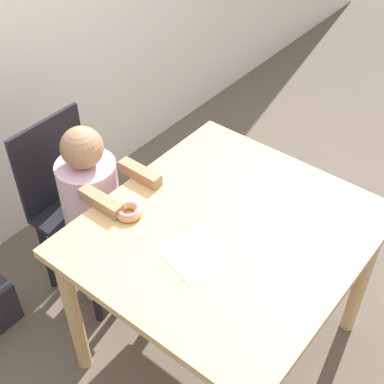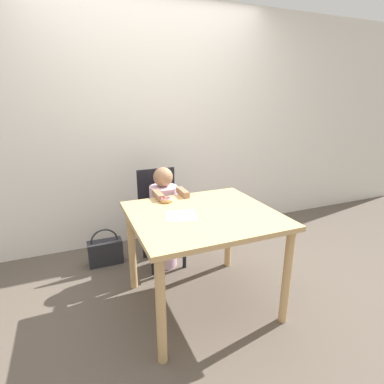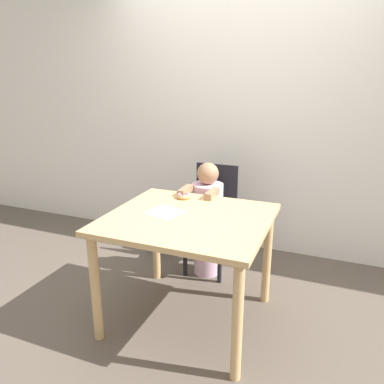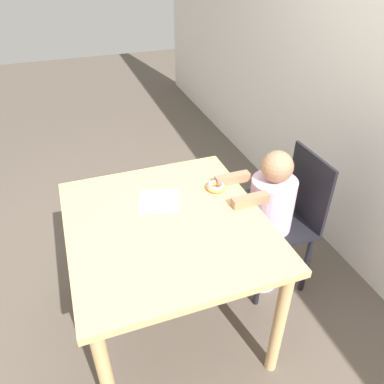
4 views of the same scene
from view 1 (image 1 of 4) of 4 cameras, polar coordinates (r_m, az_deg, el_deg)
ground_plane at (r=2.56m, az=2.99°, el=-15.85°), size 12.00×12.00×0.00m
dining_table at (r=2.04m, az=3.63°, el=-6.00°), size 1.03×0.94×0.76m
chair at (r=2.49m, az=-12.10°, el=-1.87°), size 0.37×0.39×0.90m
child_figure at (r=2.42m, az=-10.34°, el=-2.85°), size 0.27×0.43×0.97m
donut at (r=2.00m, az=-6.76°, el=-2.05°), size 0.10×0.10×0.04m
napkin at (r=1.87m, az=0.49°, el=-6.66°), size 0.25×0.25×0.00m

